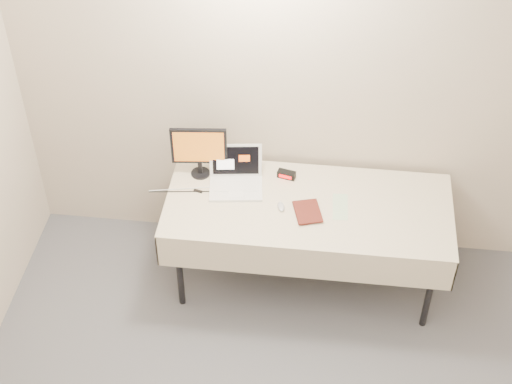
# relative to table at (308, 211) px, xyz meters

# --- Properties ---
(back_wall) EXTENTS (4.00, 0.10, 2.70)m
(back_wall) POSITION_rel_table_xyz_m (0.00, 0.45, 0.67)
(back_wall) COLOR beige
(back_wall) RESTS_ON ground
(table) EXTENTS (1.86, 0.81, 0.74)m
(table) POSITION_rel_table_xyz_m (0.00, 0.00, 0.00)
(table) COLOR black
(table) RESTS_ON ground
(laptop) EXTENTS (0.38, 0.36, 0.24)m
(laptop) POSITION_rel_table_xyz_m (-0.50, 0.15, 0.12)
(laptop) COLOR white
(laptop) RESTS_ON table
(monitor) EXTENTS (0.37, 0.14, 0.38)m
(monitor) POSITION_rel_table_xyz_m (-0.75, 0.22, 0.28)
(monitor) COLOR black
(monitor) RESTS_ON table
(book) EXTENTS (0.16, 0.06, 0.22)m
(book) POSITION_rel_table_xyz_m (-0.08, -0.10, 0.17)
(book) COLOR maroon
(book) RESTS_ON table
(alarm_clock) EXTENTS (0.13, 0.08, 0.05)m
(alarm_clock) POSITION_rel_table_xyz_m (-0.17, 0.25, 0.09)
(alarm_clock) COLOR black
(alarm_clock) RESTS_ON table
(clicker) EXTENTS (0.07, 0.10, 0.02)m
(clicker) POSITION_rel_table_xyz_m (-0.17, -0.05, 0.07)
(clicker) COLOR silver
(clicker) RESTS_ON table
(paper_form) EXTENTS (0.11, 0.25, 0.00)m
(paper_form) POSITION_rel_table_xyz_m (0.20, 0.00, 0.06)
(paper_form) COLOR #B9D9AC
(paper_form) RESTS_ON table
(usb_dongle) EXTENTS (0.06, 0.03, 0.01)m
(usb_dongle) POSITION_rel_table_xyz_m (-0.73, 0.04, 0.07)
(usb_dongle) COLOR black
(usb_dongle) RESTS_ON table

